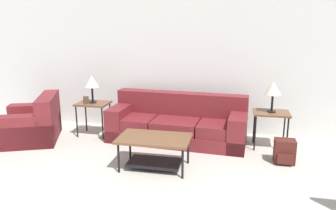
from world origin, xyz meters
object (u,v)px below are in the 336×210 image
object	(u,v)px
armchair	(33,124)
side_table_right	(271,116)
backpack	(285,152)
table_lamp_left	(92,82)
couch	(178,124)
table_lamp_right	(273,89)
side_table_left	(93,106)
coffee_table	(154,145)

from	to	relation	value
armchair	side_table_right	size ratio (longest dim) A/B	2.14
backpack	table_lamp_left	bearing A→B (deg)	169.53
couch	table_lamp_left	size ratio (longest dim) A/B	4.80
table_lamp_right	backpack	bearing A→B (deg)	-75.01
side_table_left	table_lamp_left	world-z (taller)	table_lamp_left
table_lamp_right	backpack	distance (m)	1.04
armchair	backpack	world-z (taller)	armchair
side_table_left	couch	bearing A→B (deg)	0.81
armchair	table_lamp_left	bearing A→B (deg)	26.30
coffee_table	table_lamp_left	bearing A→B (deg)	141.16
table_lamp_right	side_table_left	bearing A→B (deg)	180.00
side_table_right	table_lamp_right	bearing A→B (deg)	180.00
side_table_right	backpack	xyz separation A→B (m)	(0.16, -0.61, -0.37)
couch	coffee_table	bearing A→B (deg)	-95.74
armchair	table_lamp_right	world-z (taller)	table_lamp_right
couch	side_table_left	bearing A→B (deg)	-179.19
couch	table_lamp_left	world-z (taller)	table_lamp_left
side_table_left	backpack	size ratio (longest dim) A/B	1.69
side_table_left	table_lamp_right	distance (m)	3.17
coffee_table	side_table_right	bearing A→B (deg)	34.76
armchair	table_lamp_right	size ratio (longest dim) A/B	2.62
table_lamp_left	backpack	bearing A→B (deg)	-10.47
armchair	side_table_right	distance (m)	4.12
armchair	coffee_table	bearing A→B (deg)	-16.33
side_table_right	armchair	bearing A→B (deg)	-173.47
side_table_left	table_lamp_left	bearing A→B (deg)	0.00
table_lamp_left	table_lamp_right	xyz separation A→B (m)	(3.14, 0.00, 0.00)
side_table_left	table_lamp_right	bearing A→B (deg)	0.00
side_table_right	table_lamp_right	size ratio (longest dim) A/B	1.22
couch	side_table_right	size ratio (longest dim) A/B	3.93
coffee_table	armchair	bearing A→B (deg)	163.67
side_table_right	side_table_left	bearing A→B (deg)	180.00
couch	side_table_left	xyz separation A→B (m)	(-1.57, -0.02, 0.25)
couch	coffee_table	xyz separation A→B (m)	(-0.12, -1.19, 0.04)
coffee_table	backpack	size ratio (longest dim) A/B	2.79
backpack	side_table_left	bearing A→B (deg)	169.53
table_lamp_left	side_table_right	bearing A→B (deg)	0.00
side_table_right	backpack	world-z (taller)	side_table_right
side_table_right	table_lamp_left	world-z (taller)	table_lamp_left
side_table_left	side_table_right	distance (m)	3.14
coffee_table	backpack	distance (m)	1.94
coffee_table	table_lamp_right	size ratio (longest dim) A/B	2.02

